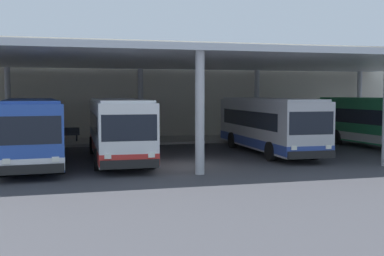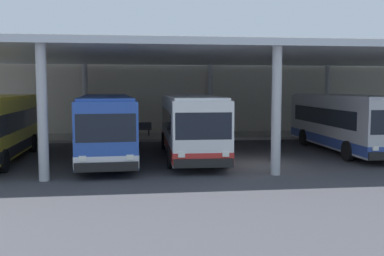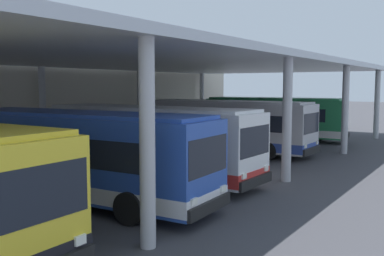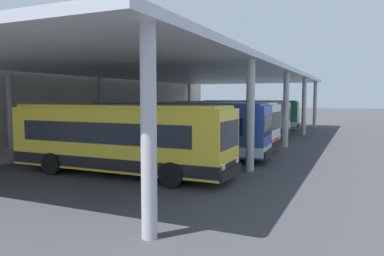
{
  "view_description": "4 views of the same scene",
  "coord_description": "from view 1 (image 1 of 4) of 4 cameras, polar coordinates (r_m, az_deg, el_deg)",
  "views": [
    {
      "loc": [
        -5.69,
        -22.43,
        3.51
      ],
      "look_at": [
        1.29,
        3.59,
        1.54
      ],
      "focal_mm": 45.64,
      "sensor_mm": 36.0,
      "label": 1
    },
    {
      "loc": [
        -5.82,
        -20.48,
        3.64
      ],
      "look_at": [
        -2.63,
        3.98,
        1.39
      ],
      "focal_mm": 42.65,
      "sensor_mm": 36.0,
      "label": 2
    },
    {
      "loc": [
        -17.62,
        -9.41,
        4.08
      ],
      "look_at": [
        0.87,
        2.91,
        1.94
      ],
      "focal_mm": 41.18,
      "sensor_mm": 36.0,
      "label": 3
    },
    {
      "loc": [
        -26.24,
        -7.17,
        3.51
      ],
      "look_at": [
        -3.67,
        3.05,
        1.44
      ],
      "focal_mm": 34.58,
      "sensor_mm": 36.0,
      "label": 4
    }
  ],
  "objects": [
    {
      "name": "bus_departing",
      "position": [
        32.69,
        21.23,
        0.65
      ],
      "size": [
        3.23,
        10.68,
        3.17
      ],
      "color": "#28844C",
      "rests_on": "ground"
    },
    {
      "name": "bus_middle_bay",
      "position": [
        25.39,
        -8.62,
        -0.04
      ],
      "size": [
        2.89,
        10.58,
        3.17
      ],
      "color": "white",
      "rests_on": "ground"
    },
    {
      "name": "ground_plane",
      "position": [
        23.41,
        -0.77,
        -4.43
      ],
      "size": [
        200.0,
        200.0,
        0.0
      ],
      "primitive_type": "plane",
      "color": "#3D3D42"
    },
    {
      "name": "bus_far_bay",
      "position": [
        28.51,
        8.91,
        0.41
      ],
      "size": [
        2.86,
        10.57,
        3.17
      ],
      "color": "#B7B7BC",
      "rests_on": "ground"
    },
    {
      "name": "canopy_shelter",
      "position": [
        28.56,
        -3.53,
        7.76
      ],
      "size": [
        40.0,
        17.0,
        5.55
      ],
      "color": "silver",
      "rests_on": "ground"
    },
    {
      "name": "trash_bin",
      "position": [
        34.46,
        -8.85,
        -0.58
      ],
      "size": [
        0.52,
        0.52,
        0.98
      ],
      "color": "maroon",
      "rests_on": "platform_kerb"
    },
    {
      "name": "bench_waiting",
      "position": [
        34.36,
        -14.5,
        -0.7
      ],
      "size": [
        1.8,
        0.45,
        0.92
      ],
      "color": "#383D47",
      "rests_on": "platform_kerb"
    },
    {
      "name": "station_building_facade",
      "position": [
        37.86,
        -6.39,
        4.5
      ],
      "size": [
        48.0,
        1.6,
        7.46
      ],
      "primitive_type": "cube",
      "color": "beige",
      "rests_on": "ground"
    },
    {
      "name": "bus_second_bay",
      "position": [
        24.92,
        -18.29,
        -0.29
      ],
      "size": [
        3.11,
        10.65,
        3.17
      ],
      "color": "#284CA8",
      "rests_on": "ground"
    },
    {
      "name": "platform_kerb",
      "position": [
        34.82,
        -5.54,
        -1.47
      ],
      "size": [
        42.0,
        4.5,
        0.18
      ],
      "primitive_type": "cube",
      "color": "#A39E93",
      "rests_on": "ground"
    }
  ]
}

